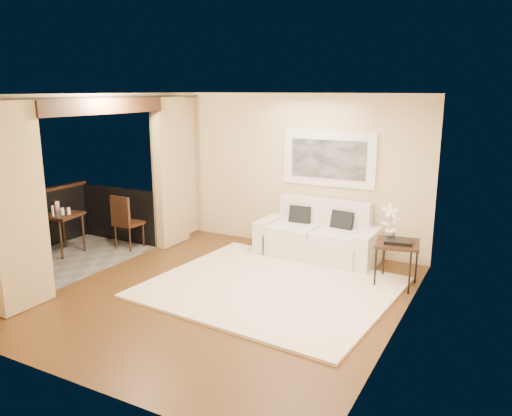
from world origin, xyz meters
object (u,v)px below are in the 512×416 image
Objects in this scene: orchid at (391,221)px; balcony_chair_near at (35,235)px; bistro_table at (61,218)px; balcony_chair_far at (124,218)px; ice_bucket at (56,206)px; side_table at (397,246)px; sofa at (318,238)px.

orchid reaches higher than balcony_chair_near.
orchid is 0.74× the size of bistro_table.
balcony_chair_far is (0.80, 0.67, -0.06)m from bistro_table.
bistro_table is at bearing -18.15° from ice_bucket.
bistro_table reaches higher than side_table.
balcony_chair_far is (-4.46, -0.66, -0.35)m from orchid.
side_table is 1.32× the size of orchid.
balcony_chair_far is at bearing -173.16° from side_table.
orchid is 5.43m from bistro_table.
side_table is 5.53m from bistro_table.
orchid is (-0.14, 0.11, 0.32)m from side_table.
sofa is at bearing -157.37° from balcony_chair_far.
bistro_table is 1.05m from balcony_chair_far.
side_table is at bearing -37.57° from orchid.
bistro_table is (-5.39, -1.23, 0.03)m from side_table.
ice_bucket is (-0.96, -0.62, 0.24)m from balcony_chair_far.
ice_bucket is at bearing -168.07° from side_table.
balcony_chair_near is at bearing -141.15° from sofa.
sofa reaches higher than bistro_table.
balcony_chair_far reaches higher than side_table.
side_table is at bearing 11.93° from ice_bucket.
balcony_chair_near is at bearing -157.19° from side_table.
sofa is 4.47m from balcony_chair_near.
sofa is at bearing 25.24° from bistro_table.
orchid is at bearing 36.26° from balcony_chair_near.
side_table is at bearing 34.62° from balcony_chair_near.
bistro_table is 0.25m from ice_bucket.
balcony_chair_far reaches higher than bistro_table.
bistro_table is (-3.96, -1.87, 0.28)m from sofa.
ice_bucket is (-5.41, -1.28, -0.11)m from orchid.
balcony_chair_near reaches higher than sofa.
bistro_table is 0.96m from balcony_chair_near.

